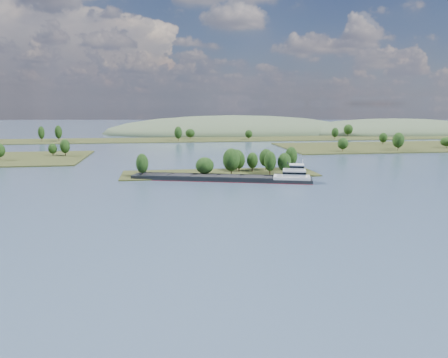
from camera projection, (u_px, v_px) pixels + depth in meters
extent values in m
plane|color=#3B4F66|center=(240.00, 198.00, 167.70)|extent=(1800.00, 1800.00, 0.00)
cube|color=#2B3216|center=(220.00, 174.00, 226.21)|extent=(100.00, 30.00, 1.20)
cylinder|color=black|center=(270.00, 171.00, 219.49)|extent=(0.50, 0.50, 3.94)
ellipsoid|color=black|center=(270.00, 161.00, 218.64)|extent=(6.16, 6.16, 10.12)
cylinder|color=black|center=(236.00, 166.00, 236.28)|extent=(0.50, 0.50, 3.65)
ellipsoid|color=black|center=(236.00, 158.00, 235.49)|extent=(8.28, 8.28, 9.37)
cylinder|color=black|center=(231.00, 171.00, 217.56)|extent=(0.50, 0.50, 4.47)
ellipsoid|color=black|center=(231.00, 160.00, 216.60)|extent=(8.65, 8.65, 11.49)
cylinder|color=black|center=(239.00, 168.00, 229.23)|extent=(0.50, 0.50, 3.53)
ellipsoid|color=black|center=(239.00, 160.00, 228.47)|extent=(6.42, 6.42, 9.08)
cylinder|color=black|center=(205.00, 174.00, 213.75)|extent=(0.50, 0.50, 3.16)
ellipsoid|color=black|center=(205.00, 165.00, 213.07)|extent=(9.04, 9.04, 8.13)
cylinder|color=black|center=(142.00, 173.00, 213.43)|extent=(0.50, 0.50, 3.76)
ellipsoid|color=black|center=(142.00, 163.00, 212.62)|extent=(6.08, 6.08, 9.66)
cylinder|color=black|center=(252.00, 168.00, 230.93)|extent=(0.50, 0.50, 3.32)
ellipsoid|color=black|center=(252.00, 160.00, 230.21)|extent=(6.00, 6.00, 8.54)
cylinder|color=black|center=(291.00, 166.00, 238.02)|extent=(0.50, 0.50, 4.04)
ellipsoid|color=black|center=(291.00, 156.00, 237.15)|extent=(6.81, 6.81, 10.40)
cylinder|color=black|center=(284.00, 171.00, 220.74)|extent=(0.50, 0.50, 3.60)
ellipsoid|color=black|center=(284.00, 162.00, 219.96)|extent=(6.99, 6.99, 9.25)
cylinder|color=black|center=(266.00, 167.00, 235.68)|extent=(0.50, 0.50, 3.76)
ellipsoid|color=black|center=(266.00, 158.00, 234.87)|extent=(7.38, 7.38, 9.66)
cylinder|color=black|center=(65.00, 153.00, 298.42)|extent=(0.50, 0.50, 3.73)
ellipsoid|color=black|center=(65.00, 146.00, 297.62)|extent=(6.72, 6.72, 9.58)
cylinder|color=black|center=(53.00, 154.00, 299.11)|extent=(0.50, 0.50, 2.75)
ellipsoid|color=black|center=(53.00, 149.00, 298.51)|extent=(5.88, 5.88, 7.08)
cylinder|color=black|center=(0.00, 157.00, 276.30)|extent=(0.50, 0.50, 3.45)
cylinder|color=black|center=(343.00, 149.00, 325.96)|extent=(0.50, 0.50, 3.34)
ellipsoid|color=black|center=(343.00, 144.00, 325.24)|extent=(7.91, 7.91, 8.60)
cylinder|color=black|center=(446.00, 146.00, 351.40)|extent=(0.50, 0.50, 2.89)
ellipsoid|color=black|center=(447.00, 142.00, 350.78)|extent=(9.92, 9.92, 7.43)
cylinder|color=black|center=(398.00, 148.00, 331.64)|extent=(0.50, 0.50, 4.53)
ellipsoid|color=black|center=(398.00, 140.00, 330.66)|extent=(8.76, 8.76, 11.65)
cylinder|color=black|center=(399.00, 146.00, 345.73)|extent=(0.50, 0.50, 3.81)
ellipsoid|color=black|center=(399.00, 140.00, 344.90)|extent=(5.93, 5.93, 9.79)
cylinder|color=black|center=(383.00, 142.00, 382.47)|extent=(0.50, 0.50, 3.37)
ellipsoid|color=black|center=(383.00, 138.00, 381.74)|extent=(7.18, 7.18, 8.67)
cube|color=#2B3216|center=(190.00, 140.00, 440.74)|extent=(900.00, 60.00, 1.20)
cylinder|color=black|center=(42.00, 139.00, 416.48)|extent=(0.50, 0.50, 4.72)
ellipsoid|color=black|center=(41.00, 133.00, 415.47)|extent=(6.04, 6.04, 12.14)
cylinder|color=black|center=(335.00, 137.00, 444.01)|extent=(0.50, 0.50, 3.79)
ellipsoid|color=black|center=(335.00, 132.00, 443.20)|extent=(7.12, 7.12, 9.74)
cylinder|color=black|center=(190.00, 137.00, 443.73)|extent=(0.50, 0.50, 3.41)
ellipsoid|color=black|center=(190.00, 133.00, 443.00)|extent=(9.56, 9.56, 8.78)
cylinder|color=black|center=(348.00, 134.00, 480.56)|extent=(0.50, 0.50, 4.33)
ellipsoid|color=black|center=(348.00, 129.00, 479.63)|extent=(9.92, 9.92, 11.13)
cylinder|color=black|center=(59.00, 138.00, 419.32)|extent=(0.50, 0.50, 4.93)
ellipsoid|color=black|center=(58.00, 132.00, 418.26)|extent=(6.90, 6.90, 12.68)
cylinder|color=black|center=(249.00, 138.00, 439.75)|extent=(0.50, 0.50, 3.14)
ellipsoid|color=black|center=(249.00, 134.00, 439.07)|extent=(7.52, 7.52, 8.07)
cylinder|color=black|center=(178.00, 139.00, 419.77)|extent=(0.50, 0.50, 4.59)
ellipsoid|color=black|center=(178.00, 133.00, 418.78)|extent=(7.37, 7.37, 11.81)
ellipsoid|color=#3F5037|center=(394.00, 133.00, 545.97)|extent=(260.00, 140.00, 36.00)
ellipsoid|color=#3F5037|center=(233.00, 133.00, 546.79)|extent=(320.00, 160.00, 44.00)
cube|color=black|center=(223.00, 179.00, 206.95)|extent=(83.04, 33.92, 2.30)
cube|color=maroon|center=(223.00, 180.00, 207.03)|extent=(83.30, 34.18, 0.26)
cube|color=black|center=(207.00, 174.00, 212.88)|extent=(62.16, 18.93, 0.84)
cube|color=black|center=(203.00, 178.00, 202.90)|extent=(62.16, 18.93, 0.84)
cube|color=black|center=(205.00, 176.00, 207.92)|extent=(62.73, 26.94, 0.31)
cube|color=black|center=(159.00, 174.00, 211.15)|extent=(11.46, 10.90, 0.37)
cube|color=black|center=(182.00, 175.00, 209.51)|extent=(11.46, 10.90, 0.37)
cube|color=black|center=(205.00, 176.00, 207.87)|extent=(11.46, 10.90, 0.37)
cube|color=black|center=(229.00, 176.00, 206.23)|extent=(11.46, 10.90, 0.37)
cube|color=black|center=(254.00, 177.00, 204.58)|extent=(11.46, 10.90, 0.37)
cube|color=black|center=(137.00, 176.00, 212.92)|extent=(5.69, 9.90, 2.09)
cylinder|color=black|center=(139.00, 173.00, 212.52)|extent=(0.31, 0.31, 2.30)
cube|color=silver|center=(292.00, 177.00, 202.02)|extent=(18.88, 14.39, 1.25)
cube|color=silver|center=(294.00, 173.00, 201.52)|extent=(12.40, 10.99, 3.13)
cube|color=black|center=(294.00, 172.00, 201.45)|extent=(12.66, 11.25, 0.94)
cube|color=silver|center=(297.00, 167.00, 200.91)|extent=(7.80, 7.80, 2.30)
cube|color=black|center=(297.00, 166.00, 200.84)|extent=(8.06, 8.06, 0.84)
cube|color=silver|center=(297.00, 164.00, 200.69)|extent=(8.32, 8.32, 0.21)
cylinder|color=silver|center=(303.00, 162.00, 200.11)|extent=(0.26, 0.26, 2.72)
cylinder|color=black|center=(288.00, 163.00, 204.31)|extent=(0.65, 0.65, 1.25)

